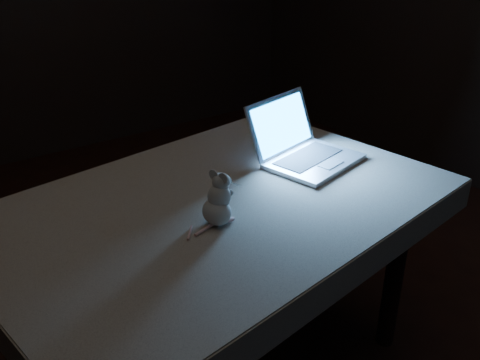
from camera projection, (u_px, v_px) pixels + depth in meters
floor at (216, 359)px, 2.18m from camera, size 5.00×5.00×0.00m
table at (220, 294)px, 1.96m from camera, size 1.55×1.12×0.76m
tablecloth at (245, 208)px, 1.84m from camera, size 1.81×1.53×0.11m
laptop at (316, 134)px, 1.99m from camera, size 0.41×0.38×0.24m
plush_mouse at (217, 199)px, 1.61m from camera, size 0.15×0.15×0.17m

